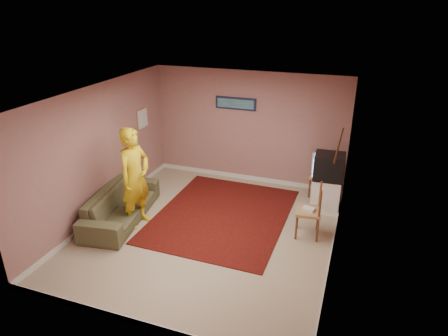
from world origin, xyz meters
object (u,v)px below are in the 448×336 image
(chair_b, at_px, (309,205))
(chair_a, at_px, (321,172))
(tv_cabinet, at_px, (326,194))
(person, at_px, (135,178))
(sofa, at_px, (121,205))
(crt_tv, at_px, (329,166))

(chair_b, bearing_deg, chair_a, 172.83)
(tv_cabinet, distance_m, chair_a, 0.67)
(tv_cabinet, bearing_deg, chair_b, -100.83)
(tv_cabinet, relative_size, person, 0.37)
(chair_b, bearing_deg, tv_cabinet, 162.37)
(chair_b, height_order, sofa, chair_b)
(chair_a, bearing_deg, sofa, -142.00)
(sofa, height_order, person, person)
(crt_tv, relative_size, chair_b, 1.12)
(crt_tv, bearing_deg, chair_a, 105.31)
(crt_tv, distance_m, person, 3.78)
(chair_b, bearing_deg, person, -84.68)
(crt_tv, relative_size, chair_a, 1.20)
(sofa, xyz_separation_m, person, (0.40, -0.03, 0.66))
(tv_cabinet, relative_size, sofa, 0.33)
(tv_cabinet, relative_size, crt_tv, 1.16)
(sofa, bearing_deg, chair_a, -65.52)
(crt_tv, xyz_separation_m, chair_b, (-0.20, -1.09, -0.35))
(chair_b, bearing_deg, crt_tv, 162.68)
(crt_tv, height_order, sofa, crt_tv)
(chair_a, distance_m, chair_b, 1.69)
(chair_b, distance_m, person, 3.23)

